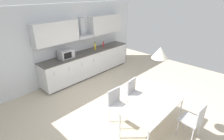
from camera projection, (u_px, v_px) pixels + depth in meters
The scene contains 13 objects.
ground_plane at pixel (118, 114), 4.64m from camera, with size 9.38×8.30×0.02m, color beige.
wall_back at pixel (56, 45), 5.85m from camera, with size 7.51×0.10×2.63m, color silver.
kitchen_counter at pixel (88, 63), 6.66m from camera, with size 3.72×0.66×0.93m.
backsplash_tile at pixel (82, 44), 6.56m from camera, with size 3.70×0.02×0.48m, color silver.
upper_wall_cabinets at pixel (83, 28), 6.21m from camera, with size 3.70×0.40×0.70m.
microwave at pixel (66, 54), 5.81m from camera, with size 0.48×0.35×0.28m.
bottle_red at pixel (103, 44), 7.02m from camera, with size 0.06×0.06×0.24m.
bottle_yellow at pixel (95, 46), 6.66m from camera, with size 0.06×0.06×0.31m.
dining_table at pixel (154, 105), 3.88m from camera, with size 1.60×0.82×0.73m.
chair_far_right at pixel (134, 92), 4.66m from camera, with size 0.44×0.44×0.87m.
chair_far_left at pixel (117, 103), 4.19m from camera, with size 0.42×0.42×0.87m.
chair_near_right at pixel (195, 119), 3.68m from camera, with size 0.43×0.43×0.87m.
pendant_lamp at pixel (160, 53), 3.37m from camera, with size 0.32×0.32×0.22m, color silver.
Camera 1 is at (-2.83, -2.45, 2.99)m, focal length 28.00 mm.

